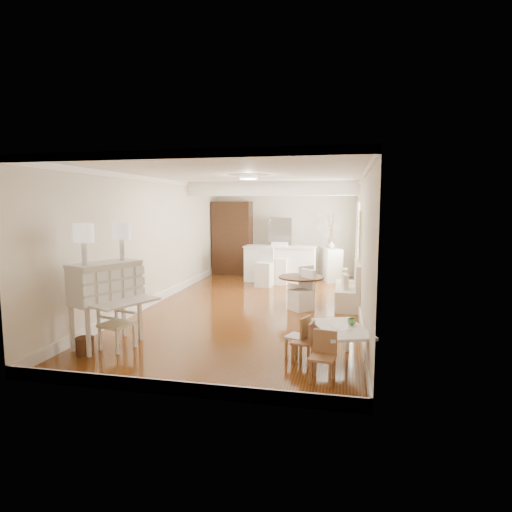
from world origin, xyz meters
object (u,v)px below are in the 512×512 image
at_px(slip_chair_far, 301,283).
at_px(breakfast_counter, 280,264).
at_px(kids_table, 341,346).
at_px(slip_chair_near, 301,290).
at_px(kids_chair_c, 323,357).
at_px(fridge, 292,247).
at_px(bar_stool_right, 279,263).
at_px(bar_stool_left, 264,267).
at_px(kids_chair_a, 303,341).
at_px(secretary_bureau, 106,304).
at_px(wicker_basket, 85,346).
at_px(pantry_cabinet, 232,238).
at_px(gustavian_armchair, 117,323).
at_px(kids_chair_b, 298,336).
at_px(dining_table, 301,292).
at_px(sideboard, 330,264).

height_order(slip_chair_far, breakfast_counter, breakfast_counter).
distance_m(kids_table, slip_chair_near, 3.07).
bearing_deg(kids_chair_c, fridge, 109.56).
bearing_deg(bar_stool_right, bar_stool_left, -126.15).
xyz_separation_m(kids_chair_a, fridge, (-1.07, 7.27, 0.60)).
bearing_deg(breakfast_counter, slip_chair_near, -73.74).
height_order(secretary_bureau, fridge, fridge).
relative_size(wicker_basket, bar_stool_left, 0.25).
relative_size(breakfast_counter, bar_stool_right, 1.77).
bearing_deg(secretary_bureau, kids_table, 23.16).
height_order(breakfast_counter, fridge, fridge).
height_order(wicker_basket, slip_chair_far, slip_chair_far).
height_order(slip_chair_far, fridge, fridge).
bearing_deg(fridge, kids_table, -77.51).
relative_size(wicker_basket, pantry_cabinet, 0.11).
distance_m(gustavian_armchair, fridge, 7.52).
height_order(kids_chair_a, kids_chair_b, kids_chair_b).
xyz_separation_m(slip_chair_far, bar_stool_right, (-0.83, 2.07, 0.15)).
bearing_deg(kids_chair_b, kids_chair_a, 48.40).
bearing_deg(fridge, secretary_bureau, -105.56).
distance_m(slip_chair_far, breakfast_counter, 2.58).
bearing_deg(bar_stool_right, dining_table, -72.97).
relative_size(kids_table, kids_chair_a, 1.72).
bearing_deg(kids_table, breakfast_counter, 106.26).
height_order(kids_table, fridge, fridge).
xyz_separation_m(kids_table, fridge, (-1.60, 7.22, 0.64)).
xyz_separation_m(dining_table, fridge, (-0.71, 4.00, 0.57)).
relative_size(kids_chair_b, slip_chair_far, 0.73).
distance_m(kids_table, kids_chair_a, 0.53).
relative_size(kids_table, pantry_cabinet, 0.45).
distance_m(gustavian_armchair, bar_stool_right, 6.09).
relative_size(slip_chair_far, breakfast_counter, 0.42).
height_order(kids_chair_b, bar_stool_left, bar_stool_left).
xyz_separation_m(secretary_bureau, kids_chair_c, (3.38, -0.70, -0.34)).
xyz_separation_m(slip_chair_far, bar_stool_left, (-1.15, 1.59, 0.10)).
xyz_separation_m(kids_chair_c, sideboard, (-0.17, 7.33, 0.16)).
relative_size(gustavian_armchair, sideboard, 0.80).
relative_size(dining_table, fridge, 0.55).
relative_size(bar_stool_left, sideboard, 1.05).
bearing_deg(pantry_cabinet, slip_chair_near, -58.47).
relative_size(kids_chair_b, bar_stool_right, 0.54).
bearing_deg(slip_chair_near, kids_chair_a, -36.65).
xyz_separation_m(kids_chair_b, slip_chair_near, (-0.24, 2.80, 0.11)).
height_order(kids_chair_b, sideboard, sideboard).
bearing_deg(sideboard, wicker_basket, -133.08).
height_order(kids_chair_a, bar_stool_right, bar_stool_right).
bearing_deg(gustavian_armchair, dining_table, -21.44).
bearing_deg(kids_table, gustavian_armchair, -178.78).
distance_m(secretary_bureau, kids_table, 3.62).
bearing_deg(kids_chair_a, sideboard, -172.81).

